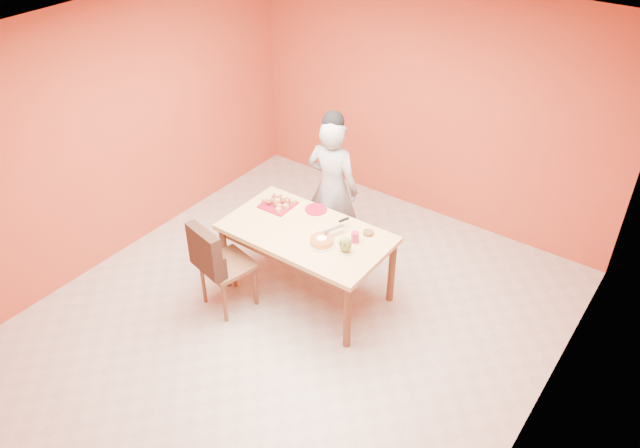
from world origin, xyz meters
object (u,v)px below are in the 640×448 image
Objects in this scene: egg_ornament at (345,244)px; checker_tin at (368,233)px; person at (332,188)px; pastry_platter at (278,205)px; sponge_cake at (322,241)px; magenta_glass at (355,237)px; dining_table at (307,239)px; red_dinner_plate at (316,209)px; dining_chair at (225,264)px.

egg_ornament is 1.54× the size of checker_tin.
person is 5.18× the size of pastry_platter.
magenta_glass reaches higher than sponge_cake.
egg_ornament is at bearing -88.08° from magenta_glass.
egg_ornament is (0.47, -0.04, 0.17)m from dining_table.
red_dinner_plate is 2.11× the size of magenta_glass.
person is at bearing 62.58° from pastry_platter.
dining_table is 0.28m from sponge_cake.
checker_tin reaches higher than red_dinner_plate.
magenta_glass is at bearing -3.68° from pastry_platter.
person is at bearing 138.00° from magenta_glass.
checker_tin is (0.03, 0.35, -0.06)m from egg_ornament.
dining_chair is 4.41× the size of sponge_cake.
person is 1.05m from egg_ornament.
dining_chair reaches higher than sponge_cake.
dining_chair is at bearing -91.32° from pastry_platter.
pastry_platter is at bearing 55.47° from person.
checker_tin is (0.72, -0.44, -0.02)m from person.
magenta_glass is (0.99, 0.73, 0.30)m from dining_chair.
sponge_cake is 2.20× the size of checker_tin.
red_dinner_plate is 2.19× the size of checker_tin.
magenta_glass is at bearing 41.99° from sponge_cake.
egg_ornament reaches higher than pastry_platter.
dining_table is at bearing -20.86° from pastry_platter.
dining_table is 0.60m from checker_tin.
red_dinner_plate is (-0.14, 0.35, 0.10)m from dining_table.
dining_chair is 9.34× the size of magenta_glass.
sponge_cake reaches higher than red_dinner_plate.
egg_ornament reaches higher than red_dinner_plate.
person is 7.11× the size of sponge_cake.
checker_tin is at bearing -4.22° from red_dinner_plate.
person reaches higher than egg_ornament.
pastry_platter is at bearing 159.85° from sponge_cake.
dining_table is at bearing -149.02° from checker_tin.
checker_tin is (0.50, 0.30, 0.11)m from dining_table.
egg_ornament is (0.61, -0.39, 0.07)m from red_dinner_plate.
dining_chair reaches higher than dining_table.
person is at bearing 118.74° from sponge_cake.
dining_chair is 1.05m from red_dinner_plate.
sponge_cake is at bearing -138.01° from magenta_glass.
dining_table is at bearing 161.38° from sponge_cake.
pastry_platter is at bearing -173.67° from checker_tin.
dining_table is 0.39m from red_dinner_plate.
sponge_cake is 0.47m from checker_tin.
person is 0.62m from pastry_platter.
sponge_cake is at bearing 111.63° from person.
sponge_cake is at bearing -48.72° from red_dinner_plate.
pastry_platter is at bearing 101.16° from dining_chair.
dining_chair is 6.29× the size of egg_ornament.
egg_ornament is (0.97, -0.24, 0.07)m from pastry_platter.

